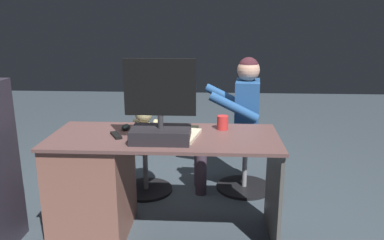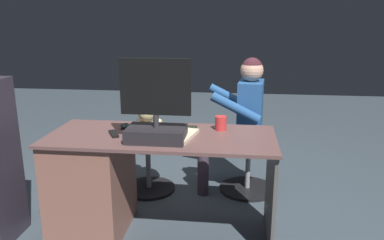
# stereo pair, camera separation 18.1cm
# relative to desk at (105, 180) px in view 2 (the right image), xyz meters

# --- Properties ---
(ground_plane) EXTENTS (10.00, 10.00, 0.00)m
(ground_plane) POSITION_rel_desk_xyz_m (-0.42, -0.34, -0.39)
(ground_plane) COLOR #3E4953
(desk) EXTENTS (1.55, 0.65, 0.74)m
(desk) POSITION_rel_desk_xyz_m (0.00, 0.00, 0.00)
(desk) COLOR brown
(desk) RESTS_ON ground_plane
(monitor) EXTENTS (0.45, 0.25, 0.53)m
(monitor) POSITION_rel_desk_xyz_m (-0.41, 0.12, 0.50)
(monitor) COLOR #252328
(monitor) RESTS_ON desk
(keyboard) EXTENTS (0.42, 0.14, 0.02)m
(keyboard) POSITION_rel_desk_xyz_m (-0.43, -0.12, 0.36)
(keyboard) COLOR black
(keyboard) RESTS_ON desk
(computer_mouse) EXTENTS (0.06, 0.10, 0.04)m
(computer_mouse) POSITION_rel_desk_xyz_m (-0.13, -0.13, 0.37)
(computer_mouse) COLOR #1C2727
(computer_mouse) RESTS_ON desk
(cup) EXTENTS (0.08, 0.08, 0.10)m
(cup) POSITION_rel_desk_xyz_m (-0.81, -0.17, 0.40)
(cup) COLOR red
(cup) RESTS_ON desk
(tv_remote) EXTENTS (0.11, 0.15, 0.02)m
(tv_remote) POSITION_rel_desk_xyz_m (-0.10, 0.04, 0.36)
(tv_remote) COLOR black
(tv_remote) RESTS_ON desk
(notebook_binder) EXTENTS (0.27, 0.34, 0.02)m
(notebook_binder) POSITION_rel_desk_xyz_m (-0.53, 0.02, 0.36)
(notebook_binder) COLOR beige
(notebook_binder) RESTS_ON desk
(office_chair_teddy) EXTENTS (0.47, 0.47, 0.47)m
(office_chair_teddy) POSITION_rel_desk_xyz_m (-0.15, -0.69, -0.12)
(office_chair_teddy) COLOR black
(office_chair_teddy) RESTS_ON ground_plane
(teddy_bear) EXTENTS (0.23, 0.23, 0.33)m
(teddy_bear) POSITION_rel_desk_xyz_m (-0.15, -0.71, 0.22)
(teddy_bear) COLOR #C8BA80
(teddy_bear) RESTS_ON office_chair_teddy
(visitor_chair) EXTENTS (0.50, 0.50, 0.47)m
(visitor_chair) POSITION_rel_desk_xyz_m (-1.04, -0.79, -0.13)
(visitor_chair) COLOR black
(visitor_chair) RESTS_ON ground_plane
(person) EXTENTS (0.58, 0.51, 1.20)m
(person) POSITION_rel_desk_xyz_m (-0.95, -0.78, 0.31)
(person) COLOR #25518C
(person) RESTS_ON ground_plane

